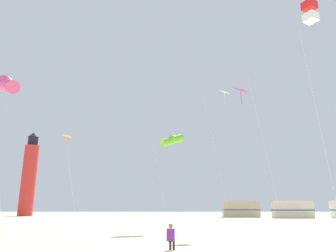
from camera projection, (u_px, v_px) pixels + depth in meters
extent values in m
cube|color=#722D99|center=(171.00, 235.00, 13.76)|extent=(0.37, 0.28, 0.52)
sphere|color=#9E704C|center=(171.00, 226.00, 13.85)|extent=(0.20, 0.20, 0.20)
cylinder|color=#2D2D38|center=(173.00, 240.00, 13.85)|extent=(0.19, 0.38, 0.13)
cylinder|color=#2D2D38|center=(174.00, 245.00, 13.95)|extent=(0.11, 0.11, 0.42)
cylinder|color=#2D2D38|center=(170.00, 240.00, 13.88)|extent=(0.19, 0.38, 0.13)
cylinder|color=#2D2D38|center=(170.00, 245.00, 13.98)|extent=(0.11, 0.11, 0.42)
cylinder|color=silver|center=(216.00, 155.00, 28.50)|extent=(1.88, 2.44, 13.08)
cube|color=white|center=(224.00, 92.00, 31.04)|extent=(1.22, 1.22, 0.40)
cylinder|color=white|center=(225.00, 98.00, 30.88)|extent=(0.04, 0.04, 1.10)
cylinder|color=silver|center=(160.00, 182.00, 27.54)|extent=(1.60, 2.19, 7.98)
cylinder|color=#72D12D|center=(172.00, 140.00, 29.30)|extent=(2.43, 2.03, 1.48)
sphere|color=#72D12D|center=(172.00, 139.00, 29.34)|extent=(0.76, 0.76, 0.76)
cylinder|color=#E54C8C|center=(4.00, 85.00, 16.29)|extent=(2.38, 2.12, 1.48)
sphere|color=#E54C8C|center=(5.00, 82.00, 16.32)|extent=(0.76, 0.76, 0.76)
cylinder|color=silver|center=(71.00, 179.00, 29.81)|extent=(1.34, 1.84, 8.86)
cube|color=orange|center=(67.00, 136.00, 31.58)|extent=(1.22, 1.22, 0.40)
cylinder|color=orange|center=(67.00, 142.00, 31.41)|extent=(0.04, 0.04, 1.10)
cylinder|color=silver|center=(318.00, 118.00, 14.32)|extent=(0.56, 0.86, 11.75)
cube|color=red|center=(309.00, 6.00, 16.15)|extent=(0.82, 0.82, 0.44)
cube|color=white|center=(311.00, 18.00, 15.97)|extent=(0.82, 0.82, 0.44)
cylinder|color=silver|center=(266.00, 155.00, 21.77)|extent=(2.48, 2.46, 10.82)
cube|color=#D826A5|center=(241.00, 90.00, 24.34)|extent=(1.22, 1.22, 0.40)
cylinder|color=#D826A5|center=(241.00, 98.00, 24.18)|extent=(0.04, 0.04, 1.10)
cylinder|color=red|center=(29.00, 180.00, 61.83)|extent=(2.80, 2.80, 14.00)
cylinder|color=black|center=(33.00, 141.00, 63.82)|extent=(2.00, 2.00, 1.80)
cone|color=black|center=(34.00, 135.00, 64.17)|extent=(2.20, 2.20, 1.00)
cube|color=#C6B28C|center=(241.00, 209.00, 55.21)|extent=(6.50, 2.58, 2.80)
cube|color=#4C608C|center=(241.00, 210.00, 55.18)|extent=(6.54, 2.62, 0.24)
cube|color=beige|center=(292.00, 209.00, 51.59)|extent=(6.46, 2.48, 2.80)
cube|color=#4C608C|center=(292.00, 210.00, 51.55)|extent=(6.50, 2.52, 0.24)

